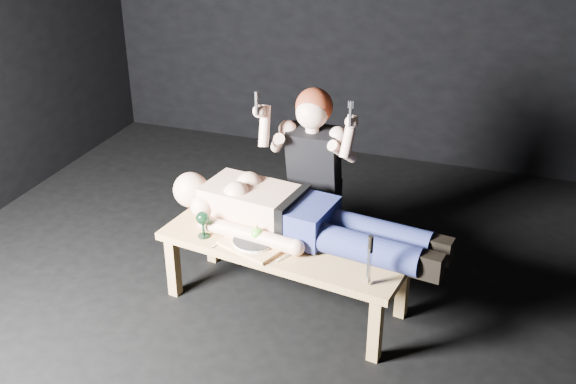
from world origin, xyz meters
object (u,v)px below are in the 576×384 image
object	(u,v)px
lying_man	(301,213)
table	(285,273)
carving_knife	(370,261)
kneeling_woman	(317,174)
goblet	(203,224)
serving_tray	(254,244)

from	to	relation	value
lying_man	table	bearing A→B (deg)	-114.39
carving_knife	kneeling_woman	bearing A→B (deg)	131.32
kneeling_woman	table	bearing A→B (deg)	-92.61
goblet	carving_knife	xyz separation A→B (m)	(1.03, -0.16, 0.06)
serving_tray	carving_knife	xyz separation A→B (m)	(0.71, -0.16, 0.14)
table	carving_knife	size ratio (longest dim) A/B	5.04
kneeling_woman	serving_tray	distance (m)	0.71
lying_man	serving_tray	bearing A→B (deg)	-128.16
table	carving_knife	distance (m)	0.72
kneeling_woman	goblet	distance (m)	0.84
table	serving_tray	distance (m)	0.30
table	kneeling_woman	bearing A→B (deg)	96.40
goblet	kneeling_woman	bearing A→B (deg)	53.90
table	kneeling_woman	xyz separation A→B (m)	(0.02, 0.56, 0.41)
kneeling_woman	serving_tray	bearing A→B (deg)	-105.17
serving_tray	goblet	xyz separation A→B (m)	(-0.32, -0.00, 0.07)
serving_tray	lying_man	bearing A→B (deg)	43.65
table	lying_man	world-z (taller)	lying_man
table	goblet	bearing A→B (deg)	-158.78
serving_tray	goblet	distance (m)	0.33
lying_man	kneeling_woman	size ratio (longest dim) A/B	1.28
table	serving_tray	world-z (taller)	serving_tray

